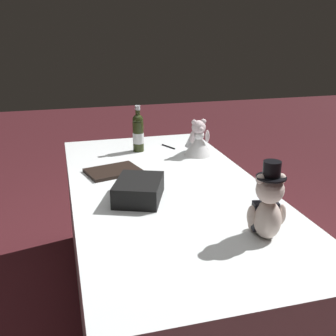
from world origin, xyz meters
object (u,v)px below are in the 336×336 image
(gift_case_black, at_px, (139,190))
(guestbook, at_px, (113,171))
(teddy_bear_bride, at_px, (198,139))
(champagne_bottle, at_px, (138,132))
(signing_pen, at_px, (168,146))
(teddy_bear_groom, at_px, (268,206))

(gift_case_black, bearing_deg, guestbook, 9.70)
(teddy_bear_bride, height_order, champagne_bottle, champagne_bottle)
(signing_pen, bearing_deg, teddy_bear_bride, -145.47)
(gift_case_black, xyz_separation_m, guestbook, (0.39, 0.07, -0.04))
(champagne_bottle, xyz_separation_m, gift_case_black, (-0.75, 0.15, -0.08))
(teddy_bear_groom, xyz_separation_m, champagne_bottle, (1.21, 0.25, -0.00))
(champagne_bottle, bearing_deg, signing_pen, -80.25)
(signing_pen, relative_size, guestbook, 0.45)
(teddy_bear_groom, relative_size, champagne_bottle, 1.04)
(gift_case_black, bearing_deg, signing_pen, -24.15)
(champagne_bottle, xyz_separation_m, guestbook, (-0.36, 0.21, -0.11))
(teddy_bear_groom, xyz_separation_m, gift_case_black, (0.47, 0.40, -0.08))
(teddy_bear_bride, relative_size, guestbook, 0.81)
(signing_pen, height_order, guestbook, guestbook)
(signing_pen, bearing_deg, gift_case_black, 155.85)
(guestbook, bearing_deg, champagne_bottle, -45.45)
(gift_case_black, height_order, guestbook, gift_case_black)
(teddy_bear_groom, relative_size, teddy_bear_bride, 1.35)
(teddy_bear_groom, xyz_separation_m, signing_pen, (1.25, 0.05, -0.12))
(teddy_bear_bride, bearing_deg, champagne_bottle, 64.44)
(champagne_bottle, distance_m, signing_pen, 0.24)
(teddy_bear_groom, distance_m, guestbook, 0.98)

